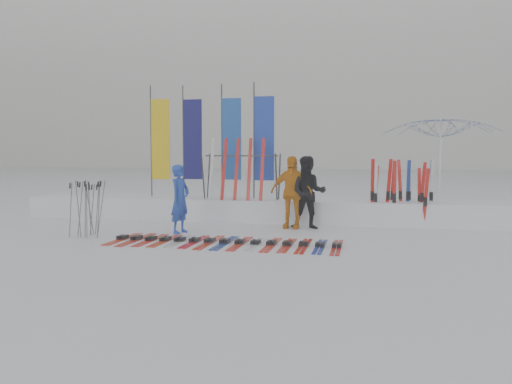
% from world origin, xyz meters
% --- Properties ---
extents(ground, '(120.00, 120.00, 0.00)m').
position_xyz_m(ground, '(0.00, 0.00, 0.00)').
color(ground, white).
rests_on(ground, ground).
extents(snow_bank, '(14.00, 1.60, 0.60)m').
position_xyz_m(snow_bank, '(0.00, 4.60, 0.30)').
color(snow_bank, white).
rests_on(snow_bank, ground).
extents(person_blue, '(0.50, 0.65, 1.58)m').
position_xyz_m(person_blue, '(-1.66, 1.93, 0.79)').
color(person_blue, '#1F43B6').
rests_on(person_blue, ground).
extents(person_black, '(0.91, 0.73, 1.77)m').
position_xyz_m(person_black, '(1.15, 3.21, 0.89)').
color(person_black, black).
rests_on(person_black, ground).
extents(person_yellow, '(1.08, 0.54, 1.78)m').
position_xyz_m(person_yellow, '(0.73, 3.25, 0.89)').
color(person_yellow, orange).
rests_on(person_yellow, ground).
extents(tent_canopy, '(4.35, 4.38, 2.99)m').
position_xyz_m(tent_canopy, '(4.57, 6.24, 1.50)').
color(tent_canopy, white).
rests_on(tent_canopy, ground).
extents(ski_row, '(4.68, 1.69, 0.07)m').
position_xyz_m(ski_row, '(-0.27, 0.83, 0.04)').
color(ski_row, red).
rests_on(ski_row, ground).
extents(pole_cluster, '(0.78, 0.66, 1.25)m').
position_xyz_m(pole_cluster, '(-3.46, 1.03, 0.61)').
color(pole_cluster, '#595B60').
rests_on(pole_cluster, ground).
extents(feather_flags, '(3.64, 0.31, 3.20)m').
position_xyz_m(feather_flags, '(-1.82, 4.78, 2.24)').
color(feather_flags, '#383A3F').
rests_on(feather_flags, ground).
extents(ski_rack, '(2.04, 0.80, 1.23)m').
position_xyz_m(ski_rack, '(-0.77, 4.20, 1.38)').
color(ski_rack, '#383A3F').
rests_on(ski_rack, ground).
extents(upright_skis, '(1.56, 0.99, 1.70)m').
position_xyz_m(upright_skis, '(3.44, 4.36, 0.81)').
color(upright_skis, red).
rests_on(upright_skis, ground).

